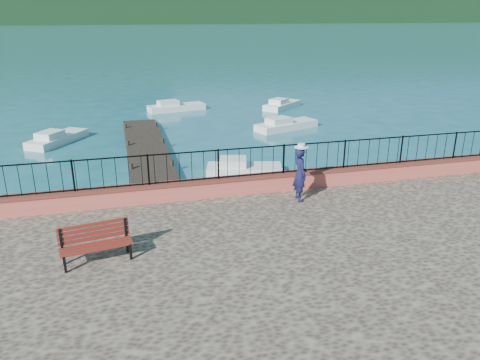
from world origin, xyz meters
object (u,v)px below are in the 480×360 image
boat_2 (286,122)px  boat_4 (176,105)px  boat_3 (57,136)px  boat_5 (282,103)px  park_bench (97,251)px  boat_1 (244,166)px  person (300,174)px

boat_2 → boat_4: (-5.82, 7.49, 0.00)m
boat_3 → boat_5: 16.56m
park_bench → boat_1: (5.97, 8.51, -1.08)m
park_bench → boat_4: (4.95, 23.72, -1.08)m
boat_2 → boat_4: same height
boat_4 → boat_5: 7.89m
boat_2 → boat_5: size_ratio=1.15×
boat_2 → boat_1: bearing=-141.9°
boat_3 → boat_4: 10.54m
person → boat_3: (-8.70, 13.96, -1.67)m
park_bench → boat_4: 24.25m
boat_3 → person: bearing=-114.5°
park_bench → boat_1: 10.45m
boat_4 → boat_1: bearing=-97.7°
person → boat_2: 14.69m
park_bench → boat_1: park_bench is taller
person → boat_2: (4.67, 13.83, -1.67)m
boat_2 → boat_3: same height
park_bench → boat_4: bearing=68.7°
boat_2 → boat_3: bearing=159.4°
boat_2 → person: bearing=-128.7°
person → boat_4: person is taller
boat_4 → boat_5: same height
boat_2 → boat_3: (-13.37, 0.13, 0.00)m
boat_2 → boat_3: size_ratio=1.08×
boat_1 → boat_3: (-8.56, 7.85, 0.00)m
park_bench → boat_5: (12.76, 22.56, -1.08)m
boat_3 → boat_5: size_ratio=1.06×
boat_1 → boat_4: 15.24m
boat_2 → boat_4: bearing=107.9°
boat_1 → boat_5: bearing=78.9°
person → boat_1: size_ratio=0.53×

